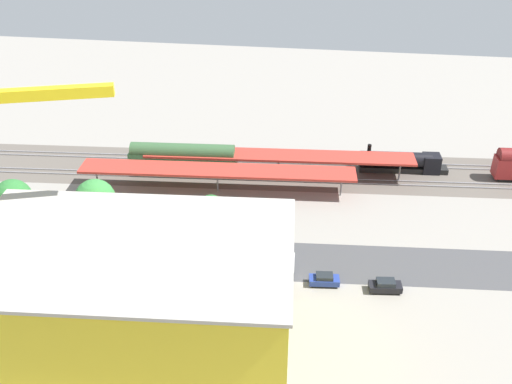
{
  "coord_description": "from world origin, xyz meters",
  "views": [
    {
      "loc": [
        -13.5,
        68.82,
        49.51
      ],
      "look_at": [
        -3.4,
        -0.47,
        8.16
      ],
      "focal_mm": 39.93,
      "sensor_mm": 36.0,
      "label": 1
    }
  ],
  "objects": [
    {
      "name": "ground_plane",
      "position": [
        0.0,
        0.0,
        0.0
      ],
      "size": [
        199.15,
        199.15,
        0.0
      ],
      "primitive_type": "plane",
      "color": "gray",
      "rests_on": "ground"
    },
    {
      "name": "rail_bed",
      "position": [
        0.0,
        -22.1,
        0.0
      ],
      "size": [
        125.24,
        24.4,
        0.01
      ],
      "primitive_type": "cube",
      "rotation": [
        0.0,
        0.0,
        0.08
      ],
      "color": "#5B544C",
      "rests_on": "ground"
    },
    {
      "name": "street_asphalt",
      "position": [
        0.0,
        4.97,
        0.0
      ],
      "size": [
        124.79,
        18.54,
        0.01
      ],
      "primitive_type": "cube",
      "rotation": [
        0.0,
        0.0,
        0.08
      ],
      "color": "#424244",
      "rests_on": "ground"
    },
    {
      "name": "track_rails",
      "position": [
        0.0,
        -22.1,
        0.18
      ],
      "size": [
        124.11,
        18.0,
        0.12
      ],
      "color": "#9E9EA8",
      "rests_on": "ground"
    },
    {
      "name": "platform_canopy_near",
      "position": [
        5.13,
        -13.56,
        4.03
      ],
      "size": [
        46.76,
        8.51,
        4.26
      ],
      "color": "#B73328",
      "rests_on": "ground"
    },
    {
      "name": "platform_canopy_far",
      "position": [
        -4.55,
        -20.4,
        4.09
      ],
      "size": [
        47.75,
        8.32,
        4.32
      ],
      "color": "#B73328",
      "rests_on": "ground"
    },
    {
      "name": "locomotive",
      "position": [
        -26.8,
        -25.54,
        1.8
      ],
      "size": [
        16.0,
        3.89,
        5.1
      ],
      "color": "black",
      "rests_on": "ground"
    },
    {
      "name": "freight_coach_far",
      "position": [
        12.4,
        -18.66,
        3.14
      ],
      "size": [
        19.38,
        4.45,
        5.98
      ],
      "color": "black",
      "rests_on": "ground"
    },
    {
      "name": "parked_car_0",
      "position": [
        -21.96,
        8.9,
        0.79
      ],
      "size": [
        4.46,
        2.26,
        1.78
      ],
      "color": "black",
      "rests_on": "ground"
    },
    {
      "name": "parked_car_1",
      "position": [
        -13.96,
        8.73,
        0.75
      ],
      "size": [
        4.18,
        2.15,
        1.68
      ],
      "color": "black",
      "rests_on": "ground"
    },
    {
      "name": "parked_car_2",
      "position": [
        -6.31,
        8.79,
        0.77
      ],
      "size": [
        4.49,
        2.13,
        1.73
      ],
      "color": "black",
      "rests_on": "ground"
    },
    {
      "name": "parked_car_3",
      "position": [
        2.34,
        8.4,
        0.78
      ],
      "size": [
        4.39,
        1.97,
        1.74
      ],
      "color": "black",
      "rests_on": "ground"
    },
    {
      "name": "parked_car_4",
      "position": [
        9.46,
        8.13,
        0.77
      ],
      "size": [
        4.51,
        2.0,
        1.72
      ],
      "color": "black",
      "rests_on": "ground"
    },
    {
      "name": "parked_car_5",
      "position": [
        17.85,
        8.31,
        0.68
      ],
      "size": [
        4.48,
        2.19,
        1.53
      ],
      "color": "black",
      "rests_on": "ground"
    },
    {
      "name": "parked_car_6",
      "position": [
        25.97,
        8.0,
        0.76
      ],
      "size": [
        4.66,
        2.03,
        1.72
      ],
      "color": "black",
      "rests_on": "ground"
    },
    {
      "name": "construction_building",
      "position": [
        6.26,
        24.59,
        7.65
      ],
      "size": [
        34.8,
        22.32,
        15.3
      ],
      "primitive_type": "cube",
      "rotation": [
        0.0,
        0.0,
        0.08
      ],
      "color": "yellow",
      "rests_on": "ground"
    },
    {
      "name": "construction_roof_slab",
      "position": [
        6.26,
        24.59,
        15.5
      ],
      "size": [
        35.44,
        22.96,
        0.4
      ],
      "primitive_type": "cube",
      "rotation": [
        0.0,
        0.0,
        0.08
      ],
      "color": "#ADA89E",
      "rests_on": "construction_building"
    },
    {
      "name": "box_truck_0",
      "position": [
        16.07,
        9.24,
        1.65
      ],
      "size": [
        9.27,
        3.4,
        3.39
      ],
      "color": "black",
      "rests_on": "ground"
    },
    {
      "name": "box_truck_1",
      "position": [
        -5.49,
        8.27,
        1.76
      ],
      "size": [
        8.89,
        2.58,
        3.61
      ],
      "color": "black",
      "rests_on": "ground"
    },
    {
      "name": "box_truck_2",
      "position": [
        3.87,
        9.48,
        1.68
      ],
      "size": [
        10.08,
        3.71,
        3.37
      ],
      "color": "black",
      "rests_on": "ground"
    },
    {
      "name": "street_tree_0",
      "position": [
        21.28,
        -0.54,
        4.73
      ],
      "size": [
        6.23,
        6.23,
        7.85
      ],
      "color": "brown",
      "rests_on": "ground"
    },
    {
      "name": "street_tree_1",
      "position": [
        33.81,
        0.95,
        4.73
      ],
      "size": [
        5.85,
        5.85,
        7.66
      ],
      "color": "brown",
      "rests_on": "ground"
    },
    {
      "name": "street_tree_2",
      "position": [
        3.12,
        0.32,
        5.17
      ],
      "size": [
        4.23,
        4.23,
        7.32
      ],
      "color": "brown",
      "rests_on": "ground"
    },
    {
      "name": "traffic_light",
      "position": [
        -2.72,
        9.22,
        4.31
      ],
      "size": [
        0.5,
        0.36,
        6.51
      ],
      "color": "#333333",
      "rests_on": "ground"
    }
  ]
}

